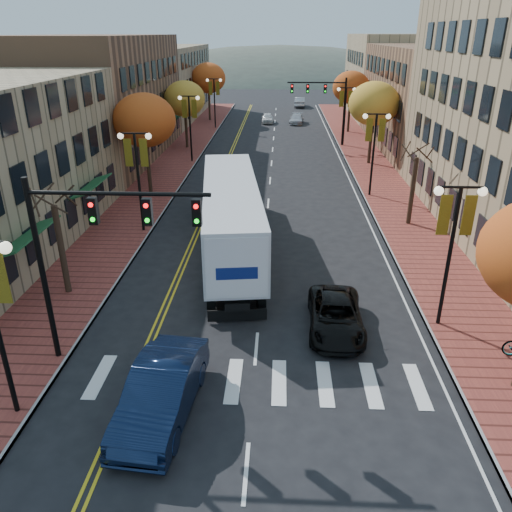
# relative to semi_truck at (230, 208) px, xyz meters

# --- Properties ---
(ground) EXTENTS (200.00, 200.00, 0.00)m
(ground) POSITION_rel_semi_truck_xyz_m (1.88, -13.61, -2.44)
(ground) COLOR black
(ground) RESTS_ON ground
(sidewalk_left) EXTENTS (4.00, 85.00, 0.15)m
(sidewalk_left) POSITION_rel_semi_truck_xyz_m (-7.12, 18.89, -2.37)
(sidewalk_left) COLOR brown
(sidewalk_left) RESTS_ON ground
(sidewalk_right) EXTENTS (4.00, 85.00, 0.15)m
(sidewalk_right) POSITION_rel_semi_truck_xyz_m (10.88, 18.89, -2.37)
(sidewalk_right) COLOR brown
(sidewalk_right) RESTS_ON ground
(building_left_mid) EXTENTS (12.00, 24.00, 11.00)m
(building_left_mid) POSITION_rel_semi_truck_xyz_m (-15.12, 22.39, 3.06)
(building_left_mid) COLOR brown
(building_left_mid) RESTS_ON ground
(building_left_far) EXTENTS (12.00, 26.00, 9.50)m
(building_left_far) POSITION_rel_semi_truck_xyz_m (-15.12, 47.39, 2.31)
(building_left_far) COLOR #9E8966
(building_left_far) RESTS_ON ground
(building_right_mid) EXTENTS (15.00, 24.00, 10.00)m
(building_right_mid) POSITION_rel_semi_truck_xyz_m (20.38, 28.39, 2.56)
(building_right_mid) COLOR brown
(building_right_mid) RESTS_ON ground
(building_right_far) EXTENTS (15.00, 20.00, 11.00)m
(building_right_far) POSITION_rel_semi_truck_xyz_m (20.38, 50.39, 3.06)
(building_right_far) COLOR #9E8966
(building_right_far) RESTS_ON ground
(tree_left_a) EXTENTS (0.28, 0.28, 4.20)m
(tree_left_a) POSITION_rel_semi_truck_xyz_m (-7.12, -5.61, -0.19)
(tree_left_a) COLOR #382619
(tree_left_a) RESTS_ON sidewalk_left
(tree_left_b) EXTENTS (4.48, 4.48, 7.21)m
(tree_left_b) POSITION_rel_semi_truck_xyz_m (-7.12, 10.39, 3.01)
(tree_left_b) COLOR #382619
(tree_left_b) RESTS_ON sidewalk_left
(tree_left_c) EXTENTS (4.16, 4.16, 6.69)m
(tree_left_c) POSITION_rel_semi_truck_xyz_m (-7.12, 26.39, 2.61)
(tree_left_c) COLOR #382619
(tree_left_c) RESTS_ON sidewalk_left
(tree_left_d) EXTENTS (4.61, 4.61, 7.42)m
(tree_left_d) POSITION_rel_semi_truck_xyz_m (-7.12, 44.39, 3.16)
(tree_left_d) COLOR #382619
(tree_left_d) RESTS_ON sidewalk_left
(tree_right_b) EXTENTS (0.28, 0.28, 4.20)m
(tree_right_b) POSITION_rel_semi_truck_xyz_m (10.88, 4.39, -0.19)
(tree_right_b) COLOR #382619
(tree_right_b) RESTS_ON sidewalk_right
(tree_right_c) EXTENTS (4.48, 4.48, 7.21)m
(tree_right_c) POSITION_rel_semi_truck_xyz_m (10.88, 20.39, 3.01)
(tree_right_c) COLOR #382619
(tree_right_c) RESTS_ON sidewalk_right
(tree_right_d) EXTENTS (4.35, 4.35, 7.00)m
(tree_right_d) POSITION_rel_semi_truck_xyz_m (10.88, 36.39, 2.85)
(tree_right_d) COLOR #382619
(tree_right_d) RESTS_ON sidewalk_right
(lamp_left_b) EXTENTS (1.96, 0.36, 6.05)m
(lamp_left_b) POSITION_rel_semi_truck_xyz_m (-5.62, 2.39, 1.85)
(lamp_left_b) COLOR black
(lamp_left_b) RESTS_ON ground
(lamp_left_c) EXTENTS (1.96, 0.36, 6.05)m
(lamp_left_c) POSITION_rel_semi_truck_xyz_m (-5.62, 20.39, 1.85)
(lamp_left_c) COLOR black
(lamp_left_c) RESTS_ON ground
(lamp_left_d) EXTENTS (1.96, 0.36, 6.05)m
(lamp_left_d) POSITION_rel_semi_truck_xyz_m (-5.62, 38.39, 1.85)
(lamp_left_d) COLOR black
(lamp_left_d) RESTS_ON ground
(lamp_right_a) EXTENTS (1.96, 0.36, 6.05)m
(lamp_right_a) POSITION_rel_semi_truck_xyz_m (9.38, -7.61, 1.85)
(lamp_right_a) COLOR black
(lamp_right_a) RESTS_ON ground
(lamp_right_b) EXTENTS (1.96, 0.36, 6.05)m
(lamp_right_b) POSITION_rel_semi_truck_xyz_m (9.38, 10.39, 1.85)
(lamp_right_b) COLOR black
(lamp_right_b) RESTS_ON ground
(lamp_right_c) EXTENTS (1.96, 0.36, 6.05)m
(lamp_right_c) POSITION_rel_semi_truck_xyz_m (9.38, 28.39, 1.85)
(lamp_right_c) COLOR black
(lamp_right_c) RESTS_ON ground
(traffic_mast_near) EXTENTS (6.10, 0.35, 7.00)m
(traffic_mast_near) POSITION_rel_semi_truck_xyz_m (-3.60, -10.61, 2.48)
(traffic_mast_near) COLOR black
(traffic_mast_near) RESTS_ON ground
(traffic_mast_far) EXTENTS (6.10, 0.34, 7.00)m
(traffic_mast_far) POSITION_rel_semi_truck_xyz_m (7.36, 28.39, 2.48)
(traffic_mast_far) COLOR black
(traffic_mast_far) RESTS_ON ground
(semi_truck) EXTENTS (4.76, 16.90, 4.18)m
(semi_truck) POSITION_rel_semi_truck_xyz_m (0.00, 0.00, 0.00)
(semi_truck) COLOR black
(semi_truck) RESTS_ON ground
(navy_sedan) EXTENTS (2.34, 5.47, 1.75)m
(navy_sedan) POSITION_rel_semi_truck_xyz_m (-0.94, -13.36, -1.56)
(navy_sedan) COLOR black
(navy_sedan) RESTS_ON ground
(black_suv) EXTENTS (2.31, 4.76, 1.31)m
(black_suv) POSITION_rel_semi_truck_xyz_m (5.06, -8.08, -1.79)
(black_suv) COLOR black
(black_suv) RESTS_ON ground
(car_far_white) EXTENTS (1.63, 3.79, 1.27)m
(car_far_white) POSITION_rel_semi_truck_xyz_m (0.86, 43.16, -1.80)
(car_far_white) COLOR silver
(car_far_white) RESTS_ON ground
(car_far_silver) EXTENTS (2.17, 4.44, 1.24)m
(car_far_silver) POSITION_rel_semi_truck_xyz_m (4.80, 42.72, -1.82)
(car_far_silver) COLOR #B5B7BE
(car_far_silver) RESTS_ON ground
(car_far_oncoming) EXTENTS (1.90, 4.73, 1.53)m
(car_far_oncoming) POSITION_rel_semi_truck_xyz_m (5.75, 59.23, -1.68)
(car_far_oncoming) COLOR #B6B6BE
(car_far_oncoming) RESTS_ON ground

